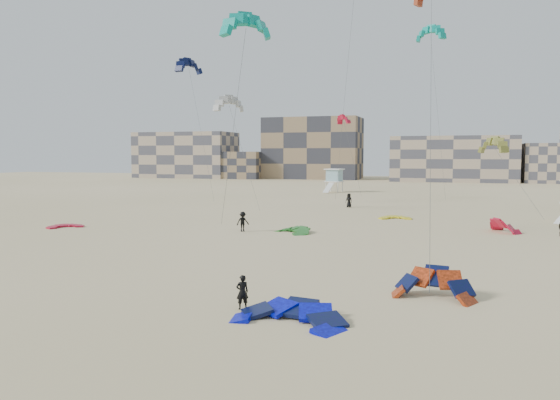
% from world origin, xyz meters
% --- Properties ---
extents(ground, '(320.00, 320.00, 0.00)m').
position_xyz_m(ground, '(0.00, 0.00, 0.00)').
color(ground, beige).
rests_on(ground, ground).
extents(kite_ground_blue, '(5.63, 5.86, 2.41)m').
position_xyz_m(kite_ground_blue, '(4.31, -2.25, 0.00)').
color(kite_ground_blue, '#0413EF').
rests_on(kite_ground_blue, ground).
extents(kite_ground_orange, '(4.54, 4.57, 3.98)m').
position_xyz_m(kite_ground_orange, '(10.03, 3.65, 0.00)').
color(kite_ground_orange, '#E94216').
rests_on(kite_ground_orange, ground).
extents(kite_ground_red, '(4.45, 4.44, 0.58)m').
position_xyz_m(kite_ground_red, '(-25.54, 20.01, 0.00)').
color(kite_ground_red, red).
rests_on(kite_ground_red, ground).
extents(kite_ground_green, '(5.46, 5.51, 1.89)m').
position_xyz_m(kite_ground_green, '(-3.21, 23.46, 0.00)').
color(kite_ground_green, '#23782A').
rests_on(kite_ground_green, ground).
extents(kite_ground_red_far, '(4.79, 4.76, 3.57)m').
position_xyz_m(kite_ground_red_far, '(15.34, 29.82, 0.00)').
color(kite_ground_red_far, red).
rests_on(kite_ground_red_far, ground).
extents(kite_ground_yellow, '(4.02, 4.15, 0.74)m').
position_xyz_m(kite_ground_yellow, '(4.58, 37.38, 0.00)').
color(kite_ground_yellow, yellow).
rests_on(kite_ground_yellow, ground).
extents(kitesurfer_main, '(0.70, 0.66, 1.61)m').
position_xyz_m(kitesurfer_main, '(1.70, -1.06, 0.80)').
color(kitesurfer_main, black).
rests_on(kitesurfer_main, ground).
extents(kitesurfer_c, '(1.35, 1.31, 1.85)m').
position_xyz_m(kitesurfer_c, '(-7.85, 22.76, 0.93)').
color(kitesurfer_c, black).
rests_on(kitesurfer_c, ground).
extents(kitesurfer_e, '(1.04, 0.81, 1.90)m').
position_xyz_m(kitesurfer_e, '(-2.88, 49.08, 0.95)').
color(kitesurfer_e, black).
rests_on(kitesurfer_e, ground).
extents(kite_fly_teal_a, '(5.91, 5.93, 18.58)m').
position_xyz_m(kite_fly_teal_a, '(-6.36, 20.07, 17.90)').
color(kite_fly_teal_a, '#00AE9E').
rests_on(kite_fly_teal_a, ground).
extents(kite_fly_grey, '(9.48, 10.21, 13.59)m').
position_xyz_m(kite_fly_grey, '(-16.38, 39.60, 13.32)').
color(kite_fly_grey, silver).
rests_on(kite_fly_grey, ground).
extents(kite_fly_olive, '(6.67, 8.71, 8.26)m').
position_xyz_m(kite_fly_olive, '(14.62, 38.32, 8.00)').
color(kite_fly_olive, olive).
rests_on(kite_fly_olive, ground).
extents(kite_fly_navy, '(8.79, 7.66, 20.08)m').
position_xyz_m(kite_fly_navy, '(-25.45, 46.39, 19.46)').
color(kite_fly_navy, '#0A0941').
rests_on(kite_fly_navy, ground).
extents(kite_fly_teal_b, '(5.70, 12.27, 25.73)m').
position_xyz_m(kite_fly_teal_b, '(6.70, 62.65, 25.20)').
color(kite_fly_teal_b, '#00AE9E').
rests_on(kite_fly_teal_b, ground).
extents(kite_fly_red, '(5.70, 6.04, 12.73)m').
position_xyz_m(kite_fly_red, '(-6.12, 60.86, 12.52)').
color(kite_fly_red, red).
rests_on(kite_fly_red, ground).
extents(lifeguard_tower_far, '(3.63, 6.37, 4.46)m').
position_xyz_m(lifeguard_tower_far, '(-11.28, 78.28, 2.21)').
color(lifeguard_tower_far, white).
rests_on(lifeguard_tower_far, ground).
extents(condo_west_a, '(30.00, 15.00, 14.00)m').
position_xyz_m(condo_west_a, '(-70.00, 130.00, 7.00)').
color(condo_west_a, tan).
rests_on(condo_west_a, ground).
extents(condo_west_b, '(28.00, 14.00, 18.00)m').
position_xyz_m(condo_west_b, '(-30.00, 134.00, 9.00)').
color(condo_west_b, '#886F52').
rests_on(condo_west_b, ground).
extents(condo_mid, '(32.00, 16.00, 12.00)m').
position_xyz_m(condo_mid, '(10.00, 130.00, 6.00)').
color(condo_mid, tan).
rests_on(condo_mid, ground).
extents(condo_fill_left, '(12.00, 10.00, 8.00)m').
position_xyz_m(condo_fill_left, '(-50.00, 128.00, 4.00)').
color(condo_fill_left, '#886F52').
rests_on(condo_fill_left, ground).
extents(condo_fill_right, '(10.00, 10.00, 10.00)m').
position_xyz_m(condo_fill_right, '(32.00, 128.00, 5.00)').
color(condo_fill_right, tan).
rests_on(condo_fill_right, ground).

